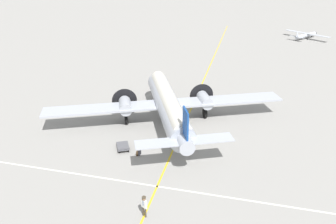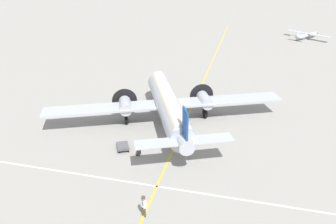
{
  "view_description": "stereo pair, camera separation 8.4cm",
  "coord_description": "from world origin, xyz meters",
  "px_view_note": "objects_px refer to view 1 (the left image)",
  "views": [
    {
      "loc": [
        30.29,
        7.43,
        16.1
      ],
      "look_at": [
        0.0,
        0.0,
        1.55
      ],
      "focal_mm": 35.0,
      "sensor_mm": 36.0,
      "label": 1
    },
    {
      "loc": [
        30.27,
        7.51,
        16.1
      ],
      "look_at": [
        0.0,
        0.0,
        1.55
      ],
      "focal_mm": 35.0,
      "sensor_mm": 36.0,
      "label": 2
    }
  ],
  "objects_px": {
    "suitcase_near_door": "(138,153)",
    "suitcase_upright_spare": "(140,152)",
    "airliner_main": "(167,103)",
    "traffic_cone": "(183,149)",
    "baggage_cart": "(123,146)",
    "crew_foreground": "(144,204)",
    "light_aircraft_distant": "(306,35)"
  },
  "relations": [
    {
      "from": "suitcase_near_door",
      "to": "suitcase_upright_spare",
      "type": "bearing_deg",
      "value": 130.27
    },
    {
      "from": "airliner_main",
      "to": "traffic_cone",
      "type": "xyz_separation_m",
      "value": [
        5.14,
        2.78,
        -2.19
      ]
    },
    {
      "from": "baggage_cart",
      "to": "suitcase_near_door",
      "type": "bearing_deg",
      "value": -139.18
    },
    {
      "from": "suitcase_near_door",
      "to": "traffic_cone",
      "type": "distance_m",
      "value": 4.22
    },
    {
      "from": "airliner_main",
      "to": "crew_foreground",
      "type": "distance_m",
      "value": 14.27
    },
    {
      "from": "light_aircraft_distant",
      "to": "traffic_cone",
      "type": "bearing_deg",
      "value": -159.22
    },
    {
      "from": "suitcase_upright_spare",
      "to": "baggage_cart",
      "type": "distance_m",
      "value": 1.9
    },
    {
      "from": "suitcase_upright_spare",
      "to": "baggage_cart",
      "type": "xyz_separation_m",
      "value": [
        -0.55,
        -1.82,
        0.01
      ]
    },
    {
      "from": "baggage_cart",
      "to": "traffic_cone",
      "type": "height_order",
      "value": "baggage_cart"
    },
    {
      "from": "crew_foreground",
      "to": "suitcase_upright_spare",
      "type": "height_order",
      "value": "crew_foreground"
    },
    {
      "from": "suitcase_near_door",
      "to": "suitcase_upright_spare",
      "type": "height_order",
      "value": "suitcase_upright_spare"
    },
    {
      "from": "crew_foreground",
      "to": "suitcase_near_door",
      "type": "xyz_separation_m",
      "value": [
        -7.31,
        -2.96,
        -0.81
      ]
    },
    {
      "from": "crew_foreground",
      "to": "light_aircraft_distant",
      "type": "xyz_separation_m",
      "value": [
        -62.05,
        18.27,
        -0.21
      ]
    },
    {
      "from": "crew_foreground",
      "to": "baggage_cart",
      "type": "height_order",
      "value": "crew_foreground"
    },
    {
      "from": "airliner_main",
      "to": "baggage_cart",
      "type": "bearing_deg",
      "value": 131.65
    },
    {
      "from": "crew_foreground",
      "to": "suitcase_upright_spare",
      "type": "relative_size",
      "value": 3.01
    },
    {
      "from": "suitcase_upright_spare",
      "to": "baggage_cart",
      "type": "bearing_deg",
      "value": -106.94
    },
    {
      "from": "suitcase_near_door",
      "to": "baggage_cart",
      "type": "distance_m",
      "value": 1.8
    },
    {
      "from": "airliner_main",
      "to": "traffic_cone",
      "type": "relative_size",
      "value": 50.97
    },
    {
      "from": "light_aircraft_distant",
      "to": "crew_foreground",
      "type": "bearing_deg",
      "value": -157.55
    },
    {
      "from": "traffic_cone",
      "to": "light_aircraft_distant",
      "type": "bearing_deg",
      "value": 161.92
    },
    {
      "from": "suitcase_upright_spare",
      "to": "traffic_cone",
      "type": "bearing_deg",
      "value": 111.8
    },
    {
      "from": "crew_foreground",
      "to": "suitcase_upright_spare",
      "type": "distance_m",
      "value": 7.99
    },
    {
      "from": "suitcase_upright_spare",
      "to": "traffic_cone",
      "type": "xyz_separation_m",
      "value": [
        -1.5,
        3.74,
        -0.04
      ]
    },
    {
      "from": "airliner_main",
      "to": "baggage_cart",
      "type": "xyz_separation_m",
      "value": [
        6.09,
        -2.78,
        -2.14
      ]
    },
    {
      "from": "traffic_cone",
      "to": "suitcase_upright_spare",
      "type": "bearing_deg",
      "value": -68.2
    },
    {
      "from": "light_aircraft_distant",
      "to": "baggage_cart",
      "type": "bearing_deg",
      "value": -164.1
    },
    {
      "from": "suitcase_upright_spare",
      "to": "light_aircraft_distant",
      "type": "height_order",
      "value": "light_aircraft_distant"
    },
    {
      "from": "airliner_main",
      "to": "light_aircraft_distant",
      "type": "distance_m",
      "value": 52.05
    },
    {
      "from": "baggage_cart",
      "to": "suitcase_upright_spare",
      "type": "bearing_deg",
      "value": -134.04
    },
    {
      "from": "suitcase_upright_spare",
      "to": "suitcase_near_door",
      "type": "bearing_deg",
      "value": -49.73
    },
    {
      "from": "crew_foreground",
      "to": "suitcase_near_door",
      "type": "relative_size",
      "value": 3.27
    }
  ]
}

